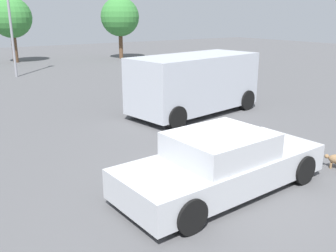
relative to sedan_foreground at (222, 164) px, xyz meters
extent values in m
plane|color=#515154|center=(0.21, 0.19, -0.58)|extent=(80.00, 80.00, 0.00)
cube|color=#B7BABF|center=(0.02, 0.00, -0.13)|extent=(4.69, 2.00, 0.59)
cube|color=#B7BABF|center=(-0.08, 0.00, 0.42)|extent=(2.01, 1.73, 0.51)
cube|color=slate|center=(0.84, 0.04, 0.42)|extent=(0.13, 1.51, 0.43)
cube|color=slate|center=(-0.99, -0.05, 0.42)|extent=(0.13, 1.51, 0.43)
cylinder|color=black|center=(1.58, 0.92, -0.26)|extent=(0.65, 0.25, 0.64)
cylinder|color=black|center=(1.67, -0.76, -0.26)|extent=(0.65, 0.25, 0.64)
cylinder|color=black|center=(-1.62, 0.76, -0.26)|extent=(0.65, 0.25, 0.64)
cylinder|color=black|center=(-1.53, -0.91, -0.26)|extent=(0.65, 0.25, 0.64)
cylinder|color=olive|center=(3.05, -0.58, -0.52)|extent=(0.06, 0.06, 0.13)
cylinder|color=olive|center=(2.93, -0.64, -0.52)|extent=(0.06, 0.06, 0.13)
sphere|color=olive|center=(2.93, -0.51, -0.32)|extent=(0.11, 0.11, 0.11)
cube|color=#B2B7C1|center=(3.49, 5.34, 0.60)|extent=(5.21, 2.79, 1.92)
cube|color=slate|center=(5.90, 5.71, 1.02)|extent=(0.31, 1.76, 0.77)
cylinder|color=black|center=(5.20, 6.60, -0.20)|extent=(0.79, 0.36, 0.76)
cylinder|color=black|center=(5.49, 4.64, -0.20)|extent=(0.79, 0.36, 0.76)
cylinder|color=black|center=(1.48, 6.05, -0.20)|extent=(0.79, 0.36, 0.76)
cylinder|color=black|center=(1.77, 4.09, -0.20)|extent=(0.79, 0.36, 0.76)
cylinder|color=gray|center=(0.14, 18.04, 2.84)|extent=(0.14, 0.14, 6.85)
cylinder|color=brown|center=(1.82, 25.32, 0.52)|extent=(0.40, 0.40, 2.21)
sphere|color=#387F38|center=(1.82, 25.32, 2.75)|extent=(3.01, 3.01, 3.01)
cylinder|color=brown|center=(9.77, 23.15, 0.52)|extent=(0.33, 0.33, 2.20)
sphere|color=#387F38|center=(9.77, 23.15, 2.78)|extent=(3.11, 3.11, 3.11)
camera|label=1|loc=(-4.98, -5.30, 2.95)|focal=40.13mm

